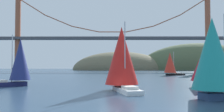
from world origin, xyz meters
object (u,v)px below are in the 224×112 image
(sailboat_teal_sail, at_px, (214,56))
(channel_buoy, at_px, (116,78))
(sailboat_red_spinnaker, at_px, (122,57))
(sailboat_scarlet_sail, at_px, (170,63))
(sailboat_crimson_sail, at_px, (207,64))
(sailboat_navy_sail, at_px, (19,61))

(sailboat_teal_sail, relative_size, channel_buoy, 3.35)
(sailboat_teal_sail, xyz_separation_m, channel_buoy, (-9.52, 31.09, -4.05))
(sailboat_red_spinnaker, relative_size, channel_buoy, 3.53)
(sailboat_red_spinnaker, distance_m, channel_buoy, 23.11)
(sailboat_red_spinnaker, bearing_deg, sailboat_scarlet_sail, 68.43)
(sailboat_red_spinnaker, height_order, sailboat_scarlet_sail, sailboat_red_spinnaker)
(sailboat_red_spinnaker, relative_size, sailboat_crimson_sail, 1.19)
(sailboat_red_spinnaker, height_order, channel_buoy, sailboat_red_spinnaker)
(channel_buoy, bearing_deg, sailboat_red_spinnaker, -88.84)
(sailboat_navy_sail, relative_size, sailboat_scarlet_sail, 1.09)
(sailboat_crimson_sail, bearing_deg, channel_buoy, 126.99)
(sailboat_red_spinnaker, xyz_separation_m, channel_buoy, (-0.46, 22.72, -4.24))
(sailboat_crimson_sail, height_order, channel_buoy, sailboat_crimson_sail)
(sailboat_scarlet_sail, bearing_deg, sailboat_crimson_sail, -96.13)
(sailboat_red_spinnaker, relative_size, sailboat_navy_sail, 1.08)
(channel_buoy, bearing_deg, sailboat_scarlet_sail, 50.64)
(sailboat_red_spinnaker, bearing_deg, sailboat_crimson_sail, 17.81)
(channel_buoy, bearing_deg, sailboat_crimson_sail, -53.01)
(sailboat_teal_sail, bearing_deg, sailboat_crimson_sail, 71.09)
(sailboat_navy_sail, height_order, channel_buoy, sailboat_navy_sail)
(sailboat_navy_sail, distance_m, sailboat_teal_sail, 30.18)
(sailboat_red_spinnaker, height_order, sailboat_teal_sail, sailboat_red_spinnaker)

